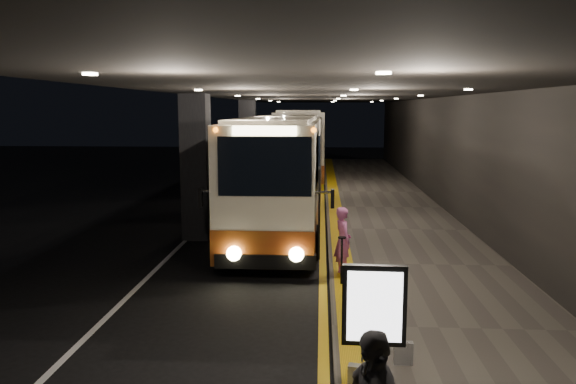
{
  "coord_description": "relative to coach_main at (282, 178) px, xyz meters",
  "views": [
    {
      "loc": [
        2.28,
        -12.72,
        3.97
      ],
      "look_at": [
        1.38,
        2.45,
        1.7
      ],
      "focal_mm": 35.0,
      "sensor_mm": 36.0,
      "label": 1
    }
  ],
  "objects": [
    {
      "name": "stanchion_post",
      "position": [
        1.71,
        -6.07,
        -1.05
      ],
      "size": [
        0.05,
        0.05,
        1.05
      ],
      "primitive_type": "cylinder",
      "color": "black",
      "rests_on": "sidewalk"
    },
    {
      "name": "bag_plain",
      "position": [
        1.76,
        -10.59,
        -1.43
      ],
      "size": [
        0.25,
        0.18,
        0.29
      ],
      "primitive_type": "cube",
      "rotation": [
        0.0,
        0.0,
        -0.2
      ],
      "color": "beige",
      "rests_on": "sidewalk"
    },
    {
      "name": "info_sign",
      "position": [
        1.96,
        -10.83,
        -0.37
      ],
      "size": [
        0.85,
        0.15,
        1.79
      ],
      "rotation": [
        0.0,
        0.0,
        -0.04
      ],
      "color": "black",
      "rests_on": "sidewalk"
    },
    {
      "name": "canopy",
      "position": [
        1.46,
        -0.26,
        2.87
      ],
      "size": [
        9.0,
        50.0,
        0.4
      ],
      "primitive_type": "cube",
      "color": "black",
      "rests_on": "support_columns"
    },
    {
      "name": "tactile_strip",
      "position": [
        1.81,
        -0.26,
        -1.57
      ],
      "size": [
        0.5,
        50.0,
        0.01
      ],
      "primitive_type": "cube",
      "color": "gold",
      "rests_on": "sidewalk"
    },
    {
      "name": "ground",
      "position": [
        -1.04,
        -5.26,
        -1.73
      ],
      "size": [
        90.0,
        90.0,
        0.0
      ],
      "primitive_type": "plane",
      "color": "black"
    },
    {
      "name": "support_columns",
      "position": [
        -2.54,
        -1.26,
        0.47
      ],
      "size": [
        0.8,
        24.8,
        4.4
      ],
      "color": "black",
      "rests_on": "ground"
    },
    {
      "name": "lane_line_white",
      "position": [
        -2.84,
        -0.26,
        -1.72
      ],
      "size": [
        0.12,
        50.0,
        0.01
      ],
      "primitive_type": "cube",
      "color": "silver",
      "rests_on": "ground"
    },
    {
      "name": "bag_polka",
      "position": [
        2.51,
        -9.9,
        -1.4
      ],
      "size": [
        0.29,
        0.13,
        0.35
      ],
      "primitive_type": "cube",
      "rotation": [
        0.0,
        0.0,
        -0.03
      ],
      "color": "black",
      "rests_on": "sidewalk"
    },
    {
      "name": "terminal_wall",
      "position": [
        5.96,
        -0.26,
        1.27
      ],
      "size": [
        0.1,
        50.0,
        6.0
      ],
      "primitive_type": "cube",
      "color": "black",
      "rests_on": "ground"
    },
    {
      "name": "coach_main",
      "position": [
        0.0,
        0.0,
        0.0
      ],
      "size": [
        2.54,
        11.59,
        3.6
      ],
      "rotation": [
        0.0,
        0.0,
        -0.01
      ],
      "color": "beige",
      "rests_on": "ground"
    },
    {
      "name": "passenger_boarding",
      "position": [
        1.76,
        -5.33,
        -0.78
      ],
      "size": [
        0.53,
        0.67,
        1.59
      ],
      "primitive_type": "imported",
      "rotation": [
        0.0,
        0.0,
        1.86
      ],
      "color": "#BA5791",
      "rests_on": "sidewalk"
    },
    {
      "name": "kerb_stripe_yellow",
      "position": [
        1.31,
        -0.26,
        -1.72
      ],
      "size": [
        0.18,
        50.0,
        0.01
      ],
      "primitive_type": "cube",
      "color": "gold",
      "rests_on": "ground"
    },
    {
      "name": "coach_second",
      "position": [
        -0.1,
        14.24,
        0.08
      ],
      "size": [
        3.03,
        12.08,
        3.77
      ],
      "rotation": [
        0.0,
        0.0,
        0.04
      ],
      "color": "beige",
      "rests_on": "ground"
    },
    {
      "name": "sidewalk",
      "position": [
        3.71,
        -0.26,
        -1.65
      ],
      "size": [
        4.5,
        50.0,
        0.15
      ],
      "primitive_type": "cube",
      "color": "#514C44",
      "rests_on": "ground"
    }
  ]
}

